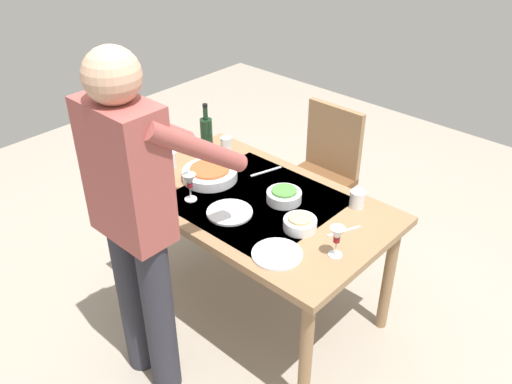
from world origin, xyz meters
name	(u,v)px	position (x,y,z in m)	size (l,w,h in m)	color
ground_plane	(256,304)	(0.00, 0.00, 0.00)	(6.00, 6.00, 0.00)	#9E9384
dining_table	(256,213)	(0.00, 0.00, 0.65)	(1.39, 0.85, 0.73)	#93704C
chair_near	(323,167)	(0.15, -0.81, 0.53)	(0.40, 0.40, 0.91)	brown
person_server	(136,215)	(0.06, 0.69, 0.96)	(0.42, 0.61, 1.69)	#2D2D38
wine_bottle	(206,133)	(0.59, -0.21, 0.84)	(0.07, 0.07, 0.30)	black
wine_glass_left	(337,237)	(-0.56, 0.09, 0.83)	(0.07, 0.07, 0.15)	white
wine_glass_right	(190,182)	(0.25, 0.22, 0.83)	(0.07, 0.07, 0.15)	white
water_cup_near_left	(226,144)	(0.49, -0.28, 0.78)	(0.06, 0.06, 0.09)	silver
water_cup_near_right	(357,199)	(-0.42, -0.30, 0.78)	(0.08, 0.08, 0.09)	silver
water_cup_far_left	(169,159)	(0.60, 0.07, 0.78)	(0.08, 0.08, 0.09)	silver
serving_bowl_pasta	(210,174)	(0.33, 0.01, 0.76)	(0.30, 0.30, 0.07)	silver
side_bowl_salad	(284,196)	(-0.11, -0.09, 0.76)	(0.18, 0.18, 0.07)	silver
side_bowl_bread	(300,223)	(-0.32, 0.04, 0.76)	(0.16, 0.16, 0.07)	silver
dinner_plate_near	(277,254)	(-0.37, 0.27, 0.74)	(0.23, 0.23, 0.01)	silver
dinner_plate_far	(230,212)	(0.02, 0.18, 0.74)	(0.23, 0.23, 0.01)	silver
table_knife	(266,171)	(0.15, -0.25, 0.73)	(0.01, 0.20, 0.01)	silver
table_fork	(344,231)	(-0.49, -0.08, 0.73)	(0.01, 0.18, 0.01)	silver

